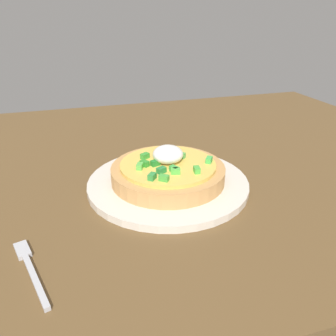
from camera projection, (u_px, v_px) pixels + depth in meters
The scene contains 4 objects.
dining_table at pixel (127, 169), 59.96cm from camera, with size 124.66×77.85×2.82cm, color brown.
plate at pixel (168, 183), 50.86cm from camera, with size 24.10×24.10×1.07cm, color silver.
pizza at pixel (168, 171), 49.98cm from camera, with size 16.94×16.94×5.33cm.
fork at pixel (29, 266), 34.83cm from camera, with size 4.21×11.03×0.50cm.
Camera 1 is at (-8.64, -53.89, 27.29)cm, focal length 35.89 mm.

